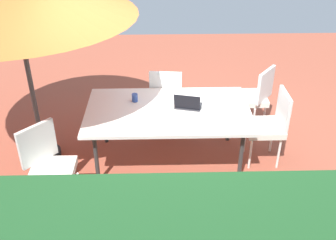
{
  "coord_description": "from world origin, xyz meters",
  "views": [
    {
      "loc": [
        0.11,
        4.24,
        3.16
      ],
      "look_at": [
        0.0,
        0.0,
        0.61
      ],
      "focal_mm": 42.62,
      "sensor_mm": 36.0,
      "label": 1
    }
  ],
  "objects_px": {
    "chair_southwest": "(254,95)",
    "chair_south": "(166,96)",
    "chair_northeast": "(48,164)",
    "dining_table": "(168,113)",
    "chair_west": "(269,123)",
    "cup": "(135,98)",
    "laptop": "(188,105)"
  },
  "relations": [
    {
      "from": "chair_west",
      "to": "chair_south",
      "type": "height_order",
      "value": "same"
    },
    {
      "from": "dining_table",
      "to": "chair_south",
      "type": "height_order",
      "value": "chair_south"
    },
    {
      "from": "chair_southwest",
      "to": "chair_northeast",
      "type": "height_order",
      "value": "same"
    },
    {
      "from": "cup",
      "to": "dining_table",
      "type": "bearing_deg",
      "value": 151.91
    },
    {
      "from": "chair_southwest",
      "to": "dining_table",
      "type": "bearing_deg",
      "value": -20.46
    },
    {
      "from": "chair_south",
      "to": "chair_northeast",
      "type": "xyz_separation_m",
      "value": [
        1.3,
        1.56,
        0.0
      ]
    },
    {
      "from": "chair_southwest",
      "to": "chair_west",
      "type": "distance_m",
      "value": 0.77
    },
    {
      "from": "chair_west",
      "to": "chair_south",
      "type": "distance_m",
      "value": 1.5
    },
    {
      "from": "chair_northeast",
      "to": "laptop",
      "type": "height_order",
      "value": "chair_northeast"
    },
    {
      "from": "dining_table",
      "to": "cup",
      "type": "bearing_deg",
      "value": -28.09
    },
    {
      "from": "laptop",
      "to": "cup",
      "type": "distance_m",
      "value": 0.69
    },
    {
      "from": "laptop",
      "to": "chair_west",
      "type": "bearing_deg",
      "value": -169.23
    },
    {
      "from": "chair_northeast",
      "to": "cup",
      "type": "distance_m",
      "value": 1.38
    },
    {
      "from": "chair_southwest",
      "to": "chair_northeast",
      "type": "distance_m",
      "value": 2.98
    },
    {
      "from": "dining_table",
      "to": "laptop",
      "type": "distance_m",
      "value": 0.26
    },
    {
      "from": "chair_south",
      "to": "chair_northeast",
      "type": "distance_m",
      "value": 2.03
    },
    {
      "from": "chair_west",
      "to": "chair_northeast",
      "type": "bearing_deg",
      "value": -73.23
    },
    {
      "from": "chair_northeast",
      "to": "cup",
      "type": "height_order",
      "value": "chair_northeast"
    },
    {
      "from": "cup",
      "to": "chair_southwest",
      "type": "bearing_deg",
      "value": -162.64
    },
    {
      "from": "chair_southwest",
      "to": "chair_south",
      "type": "bearing_deg",
      "value": -52.28
    },
    {
      "from": "cup",
      "to": "chair_west",
      "type": "bearing_deg",
      "value": 171.64
    },
    {
      "from": "chair_west",
      "to": "laptop",
      "type": "distance_m",
      "value": 1.06
    },
    {
      "from": "chair_northeast",
      "to": "cup",
      "type": "relative_size",
      "value": 9.54
    },
    {
      "from": "chair_southwest",
      "to": "laptop",
      "type": "xyz_separation_m",
      "value": [
        1.0,
        0.71,
        0.25
      ]
    },
    {
      "from": "chair_northeast",
      "to": "chair_southwest",
      "type": "bearing_deg",
      "value": -16.44
    },
    {
      "from": "chair_south",
      "to": "cup",
      "type": "xyz_separation_m",
      "value": [
        0.41,
        0.54,
        0.26
      ]
    },
    {
      "from": "dining_table",
      "to": "chair_south",
      "type": "relative_size",
      "value": 2.05
    },
    {
      "from": "dining_table",
      "to": "chair_southwest",
      "type": "relative_size",
      "value": 2.05
    },
    {
      "from": "cup",
      "to": "chair_south",
      "type": "bearing_deg",
      "value": -127.23
    },
    {
      "from": "chair_southwest",
      "to": "chair_south",
      "type": "distance_m",
      "value": 1.25
    },
    {
      "from": "dining_table",
      "to": "chair_northeast",
      "type": "xyz_separation_m",
      "value": [
        1.3,
        0.8,
        -0.16
      ]
    },
    {
      "from": "dining_table",
      "to": "chair_southwest",
      "type": "xyz_separation_m",
      "value": [
        -1.24,
        -0.74,
        -0.16
      ]
    }
  ]
}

